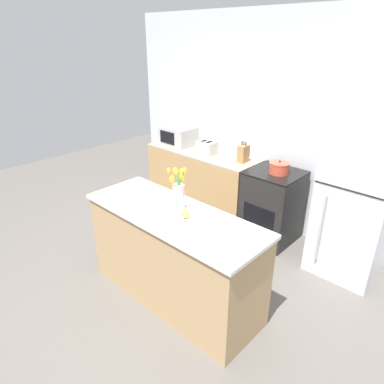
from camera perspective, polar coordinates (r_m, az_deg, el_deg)
The scene contains 14 objects.
ground_plane at distance 3.60m, azimuth -2.85°, elevation -16.86°, with size 10.00×10.00×0.00m, color #59544F.
back_wall at distance 4.44m, azimuth 15.90°, elevation 10.23°, with size 5.20×0.08×2.70m.
kitchen_island at distance 3.31m, azimuth -3.02°, elevation -10.69°, with size 1.80×0.66×0.95m.
back_counter at distance 4.98m, azimuth 1.75°, elevation 1.81°, with size 1.68×0.60×0.91m.
stove_range at distance 4.37m, azimuth 13.19°, elevation -2.29°, with size 0.60×0.61×0.91m.
refrigerator at distance 3.88m, azimuth 25.82°, elevation -1.10°, with size 0.68×0.67×1.73m.
flower_vase at distance 3.03m, azimuth -2.32°, elevation -0.12°, with size 0.15×0.17×0.43m.
pear_figurine at distance 2.95m, azimuth -1.14°, elevation -3.52°, with size 0.07×0.07×0.12m.
plate_setting_left at distance 3.49m, azimuth -9.52°, elevation 0.08°, with size 0.34×0.34×0.02m.
plate_setting_right at distance 2.74m, azimuth 6.08°, elevation -7.00°, with size 0.34×0.34×0.02m.
toaster at distance 4.71m, azimuth 2.43°, elevation 7.44°, with size 0.28×0.18×0.17m.
cooking_pot at distance 4.14m, azimuth 14.33°, elevation 3.93°, with size 0.24×0.24×0.16m.
microwave at distance 5.10m, azimuth -2.31°, elevation 9.37°, with size 0.48×0.37×0.27m.
knife_block at distance 4.41m, azimuth 8.54°, elevation 6.34°, with size 0.10×0.14×0.27m.
Camera 1 is at (1.97, -1.85, 2.39)m, focal length 32.00 mm.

